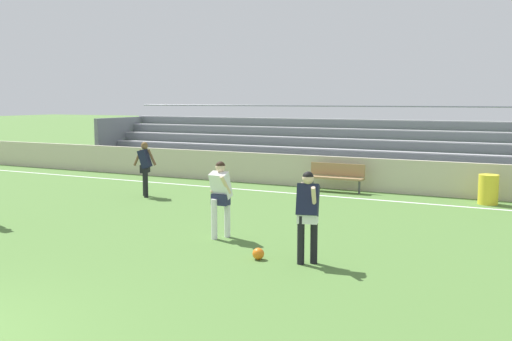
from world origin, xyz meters
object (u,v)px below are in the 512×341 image
(trash_bin, at_px, (488,189))
(player_dark_dropping_back, at_px, (308,209))
(player_white_overlapping, at_px, (221,193))
(player_dark_wide_right, at_px, (145,164))
(bench_far_right, at_px, (336,175))
(bleacher_stand, at_px, (357,148))
(soccer_ball, at_px, (258,254))

(trash_bin, distance_m, player_dark_dropping_back, 8.24)
(trash_bin, distance_m, player_white_overlapping, 8.33)
(trash_bin, xyz_separation_m, player_white_overlapping, (-4.63, -6.91, 0.55))
(player_white_overlapping, xyz_separation_m, player_dark_wide_right, (-4.76, 3.59, 0.01))
(trash_bin, xyz_separation_m, player_dark_dropping_back, (-2.25, -7.90, 0.58))
(player_dark_dropping_back, relative_size, player_dark_wide_right, 1.01)
(bench_far_right, bearing_deg, player_white_overlapping, -90.63)
(bleacher_stand, xyz_separation_m, trash_bin, (4.94, -3.61, -0.73))
(bench_far_right, xyz_separation_m, player_dark_dropping_back, (2.30, -8.12, 0.45))
(bleacher_stand, height_order, soccer_ball, bleacher_stand)
(bench_far_right, bearing_deg, player_dark_dropping_back, -74.19)
(bleacher_stand, distance_m, player_dark_wide_right, 8.23)
(trash_bin, relative_size, player_white_overlapping, 0.51)
(player_white_overlapping, xyz_separation_m, player_dark_dropping_back, (2.38, -0.99, 0.02))
(player_dark_wide_right, bearing_deg, trash_bin, 19.49)
(bleacher_stand, height_order, bench_far_right, bleacher_stand)
(player_white_overlapping, height_order, player_dark_dropping_back, player_dark_dropping_back)
(player_white_overlapping, height_order, soccer_ball, player_white_overlapping)
(bleacher_stand, relative_size, player_dark_dropping_back, 13.40)
(trash_bin, relative_size, player_dark_dropping_back, 0.50)
(bleacher_stand, xyz_separation_m, player_white_overlapping, (0.31, -10.52, -0.17))
(player_dark_wide_right, height_order, soccer_ball, player_dark_wide_right)
(bleacher_stand, height_order, player_white_overlapping, bleacher_stand)
(bench_far_right, distance_m, player_dark_wide_right, 6.01)
(bleacher_stand, height_order, trash_bin, bleacher_stand)
(player_dark_dropping_back, bearing_deg, bleacher_stand, 103.15)
(player_white_overlapping, bearing_deg, bench_far_right, 89.37)
(bleacher_stand, relative_size, trash_bin, 26.68)
(trash_bin, distance_m, soccer_ball, 8.66)
(bleacher_stand, distance_m, soccer_ball, 11.85)
(bench_far_right, bearing_deg, trash_bin, -2.74)
(trash_bin, relative_size, soccer_ball, 3.81)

